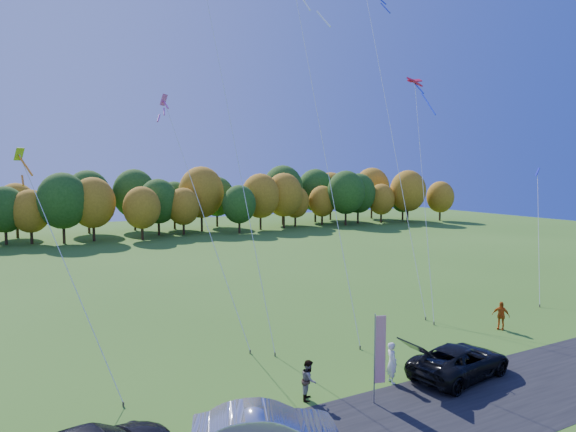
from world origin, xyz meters
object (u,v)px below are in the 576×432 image
silver_sedan (266,431)px  person_east (501,315)px  feather_flag (379,349)px  black_suv (460,361)px

silver_sedan → person_east: bearing=-52.8°
silver_sedan → feather_flag: 6.00m
black_suv → person_east: bearing=-71.7°
black_suv → person_east: person_east is taller
feather_flag → black_suv: bearing=3.1°
black_suv → feather_flag: feather_flag is taller
black_suv → person_east: size_ratio=3.18×
silver_sedan → person_east: 18.98m
silver_sedan → feather_flag: size_ratio=1.32×
black_suv → silver_sedan: bearing=89.4°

